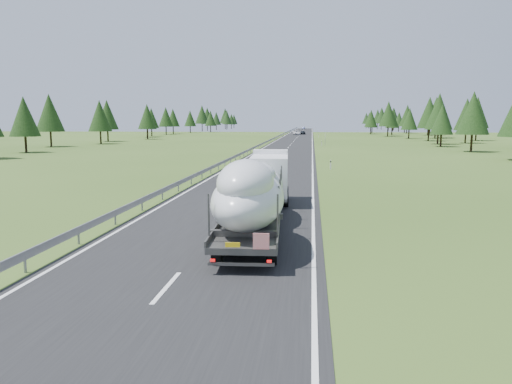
# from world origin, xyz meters

# --- Properties ---
(ground) EXTENTS (400.00, 400.00, 0.00)m
(ground) POSITION_xyz_m (0.00, 0.00, 0.00)
(ground) COLOR #324B19
(ground) RESTS_ON ground
(road_surface) EXTENTS (10.00, 400.00, 0.02)m
(road_surface) POSITION_xyz_m (0.00, 100.00, 0.01)
(road_surface) COLOR black
(road_surface) RESTS_ON ground
(guardrail) EXTENTS (0.10, 400.00, 0.76)m
(guardrail) POSITION_xyz_m (-5.30, 99.94, 0.60)
(guardrail) COLOR slate
(guardrail) RESTS_ON ground
(marker_posts) EXTENTS (0.13, 350.08, 1.00)m
(marker_posts) POSITION_xyz_m (6.50, 155.00, 0.54)
(marker_posts) COLOR silver
(marker_posts) RESTS_ON ground
(highway_sign) EXTENTS (0.08, 0.90, 2.60)m
(highway_sign) POSITION_xyz_m (7.20, 80.00, 1.81)
(highway_sign) COLOR slate
(highway_sign) RESTS_ON ground
(tree_line_right) EXTENTS (27.04, 344.17, 12.49)m
(tree_line_right) POSITION_xyz_m (40.22, 125.68, 6.88)
(tree_line_right) COLOR black
(tree_line_right) RESTS_ON ground
(tree_line_left) EXTENTS (15.50, 344.36, 12.45)m
(tree_line_left) POSITION_xyz_m (-44.87, 134.87, 6.72)
(tree_line_left) COLOR black
(tree_line_left) RESTS_ON ground
(boat_truck) EXTENTS (3.14, 17.63, 3.74)m
(boat_truck) POSITION_xyz_m (1.85, 0.13, 1.97)
(boat_truck) COLOR white
(boat_truck) RESTS_ON ground
(distant_van) EXTENTS (2.80, 5.48, 1.48)m
(distant_van) POSITION_xyz_m (-1.00, 156.75, 0.74)
(distant_van) COLOR silver
(distant_van) RESTS_ON ground
(distant_car_dark) EXTENTS (2.02, 4.37, 1.45)m
(distant_car_dark) POSITION_xyz_m (1.22, 161.72, 0.73)
(distant_car_dark) COLOR black
(distant_car_dark) RESTS_ON ground
(distant_car_blue) EXTENTS (1.72, 4.25, 1.37)m
(distant_car_blue) POSITION_xyz_m (-0.31, 267.45, 0.69)
(distant_car_blue) COLOR #1B254E
(distant_car_blue) RESTS_ON ground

